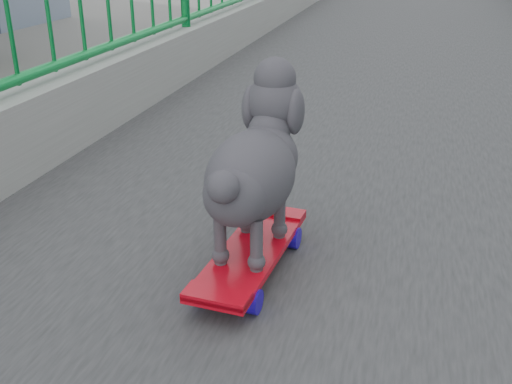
% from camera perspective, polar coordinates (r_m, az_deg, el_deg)
% --- Properties ---
extents(footbridge, '(3.00, 24.00, 7.00)m').
position_cam_1_polar(footbridge, '(4.53, 11.83, -12.67)').
color(footbridge, '#2D2D2F').
rests_on(footbridge, ground).
extents(railing, '(3.00, 24.00, 1.42)m').
position_cam_1_polar(railing, '(3.74, 14.41, 12.92)').
color(railing, gray).
rests_on(railing, footbridge).
extents(skateboard, '(0.20, 0.56, 0.07)m').
position_cam_1_polar(skateboard, '(1.63, -0.45, -6.01)').
color(skateboard, red).
rests_on(skateboard, footbridge).
extents(poodle, '(0.25, 0.53, 0.44)m').
position_cam_1_polar(poodle, '(1.55, -0.13, 2.63)').
color(poodle, '#2D2B30').
rests_on(poodle, skateboard).
extents(car_0, '(1.76, 4.38, 1.49)m').
position_cam_1_polar(car_0, '(18.72, -5.12, 1.19)').
color(car_0, '#A6A6AB').
rests_on(car_0, ground).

